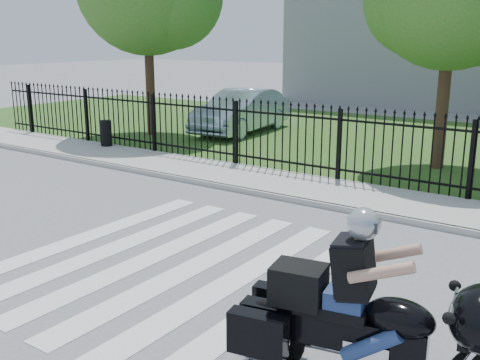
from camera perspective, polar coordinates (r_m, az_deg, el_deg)
The scene contains 9 objects.
ground at distance 8.95m, azimuth -7.04°, elevation -8.36°, with size 120.00×120.00×0.00m, color slate.
crosswalk at distance 8.95m, azimuth -7.04°, elevation -8.33°, with size 5.00×5.50×0.01m, color silver, non-canonical shape.
sidewalk at distance 12.87m, azimuth 7.96°, elevation -1.01°, with size 40.00×2.00×0.12m, color #ADAAA3.
curb at distance 12.02m, azimuth 5.77°, elevation -2.06°, with size 40.00×0.12×0.12m, color #ADAAA3.
grass_strip at distance 19.24m, azimuth 17.56°, elevation 3.41°, with size 40.00×12.00×0.02m, color #26511B.
iron_fence at distance 13.56m, azimuth 10.02°, elevation 3.35°, with size 26.00×0.04×1.80m.
motorcycle_rider at distance 5.75m, azimuth 12.48°, elevation -13.43°, with size 2.90×1.30×1.94m.
parked_car at distance 20.65m, azimuth 0.14°, elevation 7.02°, with size 1.66×4.76×1.57m, color #A5BCD0.
litter_bin at distance 18.06m, azimuth -13.46°, elevation 4.65°, with size 0.35×0.35×0.80m, color black.
Camera 1 is at (5.59, -6.09, 3.44)m, focal length 42.00 mm.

